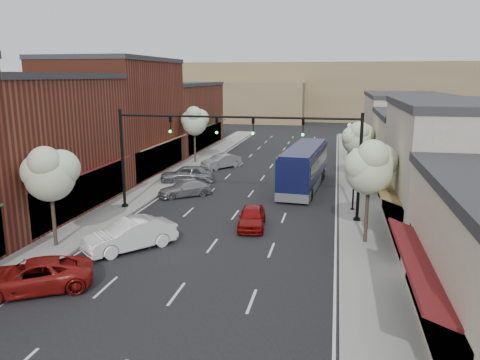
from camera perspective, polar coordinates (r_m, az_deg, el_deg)
The scene contains 28 objects.
ground at distance 24.39m, azimuth -4.63°, elevation -9.61°, with size 160.00×160.00×0.00m, color black.
sidewalk_left at distance 43.77m, azimuth -8.47°, elevation 0.39°, with size 2.80×73.00×0.15m, color gray.
sidewalk_right at distance 41.23m, azimuth 14.05°, elevation -0.60°, with size 2.80×73.00×0.15m, color gray.
curb_left at distance 43.32m, azimuth -6.73°, elevation 0.32°, with size 0.25×73.00×0.17m, color gray.
curb_right at distance 41.18m, azimuth 12.11°, elevation -0.52°, with size 0.25×73.00×0.17m, color gray.
bldg_left_midnear at distance 34.82m, azimuth -24.98°, elevation 3.90°, with size 10.14×14.10×9.40m.
bldg_left_midfar at distance 46.66m, azimuth -14.86°, elevation 7.48°, with size 10.14×14.10×10.90m.
bldg_left_far at distance 61.45m, azimuth -8.14°, elevation 7.73°, with size 10.14×18.10×8.40m.
bldg_right_midnear at distance 29.09m, azimuth 25.90°, elevation 0.82°, with size 9.14×12.10×7.90m.
bldg_right_midfar at distance 40.77m, azimuth 21.77°, elevation 3.16°, with size 9.14×12.10×6.40m.
bldg_right_far at distance 54.43m, azimuth 19.34°, elevation 6.01°, with size 9.14×16.10×7.40m.
hill_far at distance 111.89m, azimuth 8.46°, elevation 10.78°, with size 120.00×30.00×12.00m, color #7A6647.
hill_near at distance 104.63m, azimuth -5.97°, elevation 9.63°, with size 50.00×20.00×8.00m, color #7A6647.
signal_mast_right at distance 30.02m, azimuth 9.95°, elevation 3.62°, with size 8.22×0.46×7.00m.
signal_mast_left at distance 32.34m, azimuth -10.43°, elevation 4.23°, with size 8.22×0.46×7.00m.
tree_right_near at distance 26.11m, azimuth 15.62°, elevation 1.64°, with size 2.85×2.65×5.95m.
tree_right_far at distance 41.97m, azimuth 14.19°, elevation 5.06°, with size 2.85×2.65×5.43m.
tree_left_near at distance 26.59m, azimuth -22.18°, elevation 0.86°, with size 2.85×2.65×5.69m.
tree_left_far at distance 50.03m, azimuth -5.56°, elevation 7.23°, with size 2.85×2.65×6.13m.
lamp_post_near at distance 32.78m, azimuth 13.79°, elevation 1.32°, with size 0.44×0.44×4.44m.
lamp_post_far at distance 50.06m, azimuth 13.14°, elevation 5.13°, with size 0.44×0.44×4.44m.
coach_bus at distance 39.31m, azimuth 7.84°, elevation 1.65°, with size 3.47×11.64×3.51m.
red_hatchback at distance 28.97m, azimuth 1.46°, elevation -4.54°, with size 1.59×3.96×1.35m, color maroon.
parked_car_a at distance 22.59m, azimuth -23.94°, elevation -10.65°, with size 2.31×5.01×1.39m, color maroon.
parked_car_b at distance 26.05m, azimuth -13.25°, elevation -6.51°, with size 1.74×5.00×1.65m, color white.
parked_car_c at distance 36.71m, azimuth -6.76°, elevation -1.05°, with size 1.72×4.22×1.23m, color gray.
parked_car_d at distance 41.23m, azimuth -6.49°, elevation 0.72°, with size 1.87×4.65×1.58m, color slate.
parked_car_e at distance 47.66m, azimuth -2.30°, elevation 2.30°, with size 1.51×4.34×1.43m, color #9C9CA1.
Camera 1 is at (6.43, -21.66, 9.18)m, focal length 35.00 mm.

